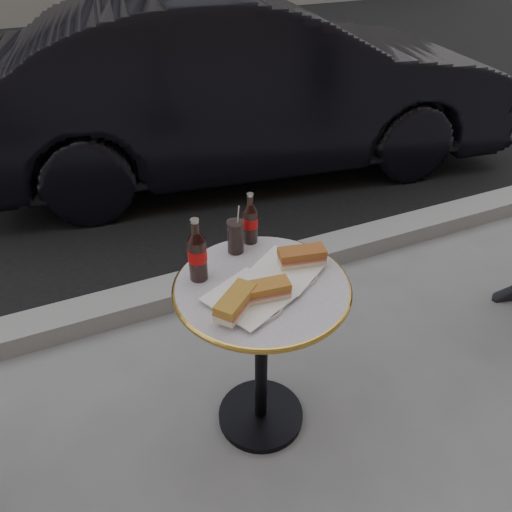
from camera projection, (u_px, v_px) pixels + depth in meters
name	position (u px, v px, depth m)	size (l,w,h in m)	color
ground	(261.00, 417.00, 2.15)	(80.00, 80.00, 0.00)	slate
asphalt_road	(84.00, 89.00, 5.86)	(40.00, 8.00, 0.00)	black
curb	(194.00, 287.00, 2.79)	(40.00, 0.20, 0.12)	gray
bistro_table	(261.00, 358.00, 1.93)	(0.62, 0.62, 0.73)	#BAB2C4
plate_left	(248.00, 299.00, 1.64)	(0.25, 0.25, 0.01)	silver
plate_right	(286.00, 271.00, 1.77)	(0.23, 0.23, 0.01)	silver
sandwich_left_a	(235.00, 303.00, 1.58)	(0.17, 0.08, 0.06)	#AF792C
sandwich_left_b	(266.00, 291.00, 1.63)	(0.16, 0.07, 0.05)	#AC6D2B
sandwich_right	(302.00, 257.00, 1.78)	(0.17, 0.08, 0.06)	#9B5527
cola_bottle_left	(197.00, 250.00, 1.68)	(0.07, 0.07, 0.24)	black
cola_bottle_right	(250.00, 218.00, 1.88)	(0.06, 0.06, 0.21)	black
cola_glass	(235.00, 237.00, 1.84)	(0.06, 0.06, 0.13)	black
parked_car	(244.00, 84.00, 3.81)	(4.04, 1.40, 1.33)	black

